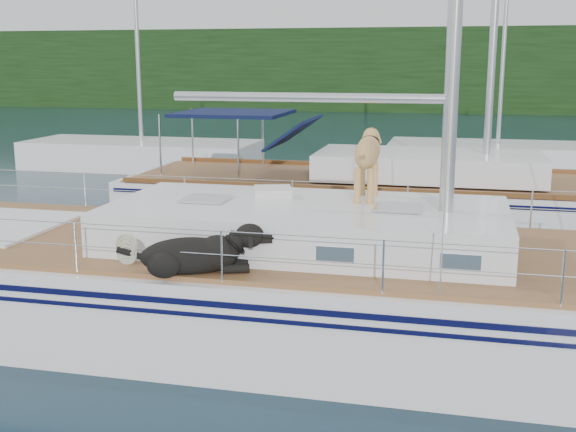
# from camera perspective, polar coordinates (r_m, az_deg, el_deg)

# --- Properties ---
(ground) EXTENTS (120.00, 120.00, 0.00)m
(ground) POSITION_cam_1_polar(r_m,az_deg,el_deg) (10.21, -3.03, -8.90)
(ground) COLOR black
(ground) RESTS_ON ground
(tree_line) EXTENTS (90.00, 3.00, 6.00)m
(tree_line) POSITION_cam_1_polar(r_m,az_deg,el_deg) (54.21, 10.68, 11.26)
(tree_line) COLOR black
(tree_line) RESTS_ON ground
(shore_bank) EXTENTS (92.00, 1.00, 1.20)m
(shore_bank) POSITION_cam_1_polar(r_m,az_deg,el_deg) (55.49, 10.64, 8.79)
(shore_bank) COLOR #595147
(shore_bank) RESTS_ON ground
(main_sailboat) EXTENTS (12.00, 3.94, 14.01)m
(main_sailboat) POSITION_cam_1_polar(r_m,az_deg,el_deg) (9.96, -2.53, -5.31)
(main_sailboat) COLOR white
(main_sailboat) RESTS_ON ground
(neighbor_sailboat) EXTENTS (11.00, 3.50, 13.30)m
(neighbor_sailboat) POSITION_cam_1_polar(r_m,az_deg,el_deg) (16.17, 7.07, 1.23)
(neighbor_sailboat) COLOR white
(neighbor_sailboat) RESTS_ON ground
(bg_boat_west) EXTENTS (8.00, 3.00, 11.65)m
(bg_boat_west) POSITION_cam_1_polar(r_m,az_deg,el_deg) (25.70, -11.45, 4.72)
(bg_boat_west) COLOR white
(bg_boat_west) RESTS_ON ground
(bg_boat_center) EXTENTS (7.20, 3.00, 11.65)m
(bg_boat_center) POSITION_cam_1_polar(r_m,az_deg,el_deg) (25.38, 16.18, 4.40)
(bg_boat_center) COLOR white
(bg_boat_center) RESTS_ON ground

